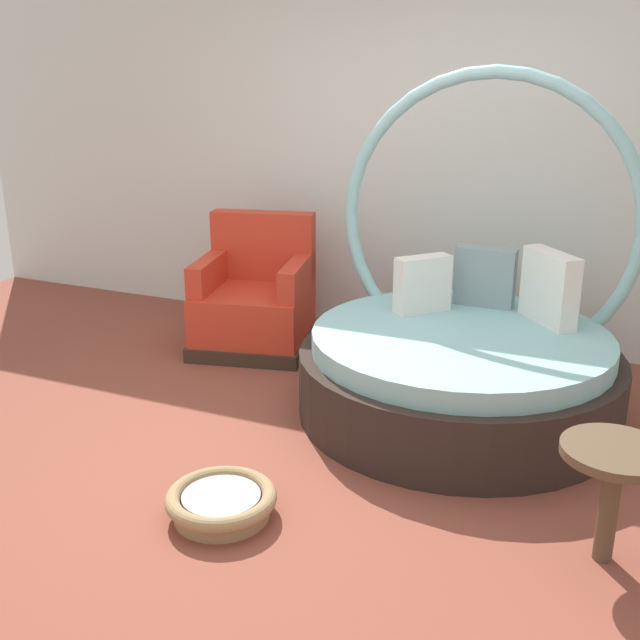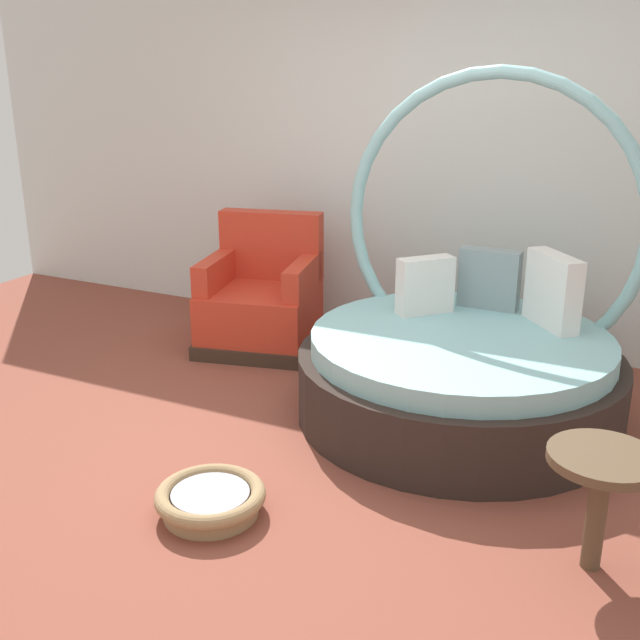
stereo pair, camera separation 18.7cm
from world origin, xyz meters
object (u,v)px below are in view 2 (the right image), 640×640
object	(u,v)px
pet_basket	(211,500)
red_armchair	(262,301)
round_daybed	(464,353)
side_table	(602,475)

from	to	relation	value
pet_basket	red_armchair	bearing A→B (deg)	114.09
red_armchair	pet_basket	size ratio (longest dim) A/B	1.87
round_daybed	pet_basket	size ratio (longest dim) A/B	3.85
red_armchair	pet_basket	xyz separation A→B (m)	(0.91, -2.04, -0.26)
round_daybed	side_table	size ratio (longest dim) A/B	3.78
round_daybed	side_table	world-z (taller)	round_daybed
red_armchair	side_table	xyz separation A→B (m)	(2.53, -1.67, 0.10)
red_armchair	pet_basket	distance (m)	2.25
red_armchair	side_table	world-z (taller)	red_armchair
round_daybed	red_armchair	world-z (taller)	round_daybed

